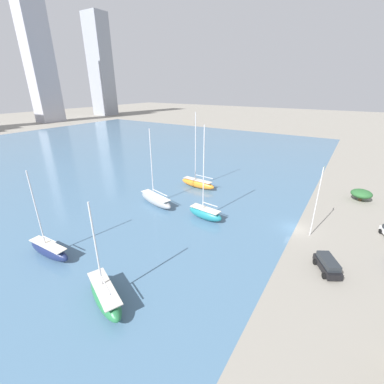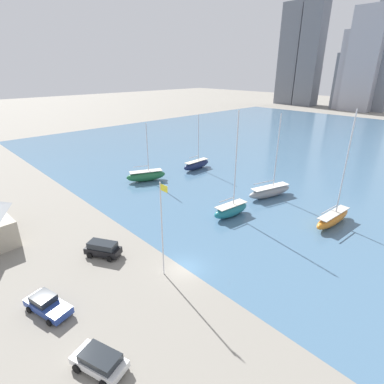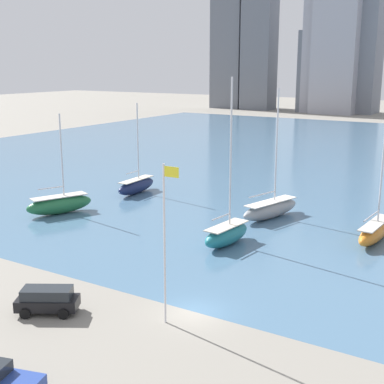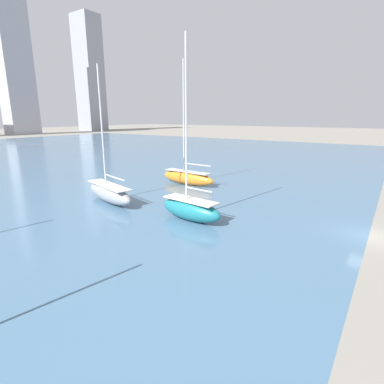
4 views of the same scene
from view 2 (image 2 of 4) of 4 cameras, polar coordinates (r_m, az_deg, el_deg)
ground_plane at (r=36.40m, az=-1.35°, el=-14.34°), size 500.00×500.00×0.00m
harbor_water at (r=94.54m, az=32.17°, el=5.68°), size 180.00×140.00×0.00m
flag_pole at (r=32.32m, az=-5.68°, el=-6.69°), size 1.24×0.14×11.27m
sailboat_navy at (r=69.94m, az=0.86°, el=5.27°), size 2.06×7.96×12.46m
sailboat_gray at (r=56.37m, az=14.61°, el=0.18°), size 4.45×9.61×14.92m
sailboat_teal at (r=47.80m, az=7.43°, el=-3.30°), size 2.80×6.97×16.41m
sailboat_orange at (r=49.67m, az=25.27°, el=-4.44°), size 2.33×8.94×16.94m
sailboat_green at (r=63.06m, az=-8.74°, el=3.11°), size 5.24×8.33×11.97m
parked_suv_black at (r=39.52m, az=-16.62°, el=-10.27°), size 4.71×3.80×1.93m
parked_wagon_white at (r=27.54m, az=-17.19°, el=-28.34°), size 4.83×3.39×1.60m
parked_pickup_blue at (r=33.72m, az=-25.89°, el=-18.70°), size 5.32×3.27×1.70m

